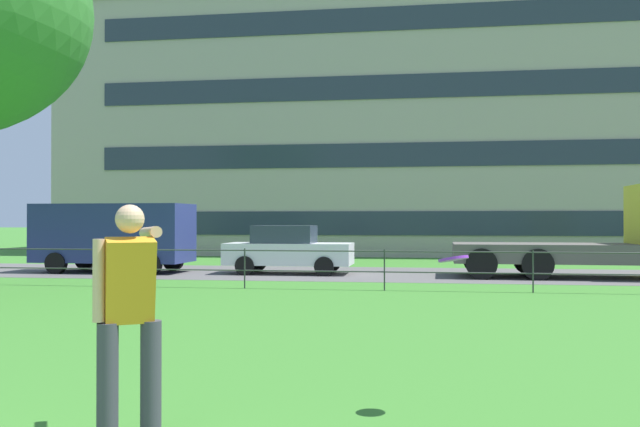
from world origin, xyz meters
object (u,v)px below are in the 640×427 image
(frisbee, at_px, (453,259))
(apartment_building_background, at_px, (413,133))
(person_thrower, at_px, (129,314))
(car_white_center, at_px, (288,249))
(panel_van_far_left, at_px, (114,234))
(flatbed_truck_right, at_px, (619,237))

(frisbee, distance_m, apartment_building_background, 32.64)
(person_thrower, bearing_deg, frisbee, 27.78)
(car_white_center, bearing_deg, apartment_building_background, 77.71)
(person_thrower, xyz_separation_m, frisbee, (2.48, 1.30, 0.37))
(person_thrower, distance_m, panel_van_far_left, 18.45)
(person_thrower, distance_m, car_white_center, 16.98)
(apartment_building_background, bearing_deg, person_thrower, -92.59)
(frisbee, height_order, car_white_center, car_white_center)
(person_thrower, height_order, flatbed_truck_right, flatbed_truck_right)
(car_white_center, relative_size, flatbed_truck_right, 0.55)
(frisbee, xyz_separation_m, car_white_center, (-4.59, 15.54, -0.59))
(panel_van_far_left, bearing_deg, frisbee, -55.95)
(car_white_center, relative_size, apartment_building_background, 0.11)
(car_white_center, bearing_deg, panel_van_far_left, -178.21)
(frisbee, bearing_deg, apartment_building_background, 91.70)
(panel_van_far_left, height_order, car_white_center, panel_van_far_left)
(car_white_center, xyz_separation_m, apartment_building_background, (3.63, 16.69, 5.69))
(apartment_building_background, bearing_deg, panel_van_far_left, -119.19)
(person_thrower, bearing_deg, apartment_building_background, 87.41)
(panel_van_far_left, relative_size, apartment_building_background, 0.14)
(apartment_building_background, bearing_deg, flatbed_truck_right, -69.58)
(panel_van_far_left, xyz_separation_m, flatbed_truck_right, (15.73, -0.08, -0.05))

